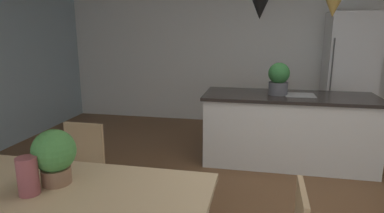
# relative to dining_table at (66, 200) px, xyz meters

# --- Properties ---
(wall_back_kitchen) EXTENTS (10.00, 0.12, 2.70)m
(wall_back_kitchen) POSITION_rel_dining_table_xyz_m (1.58, 4.45, 0.70)
(wall_back_kitchen) COLOR white
(wall_back_kitchen) RESTS_ON ground_plane
(dining_table) EXTENTS (1.80, 0.87, 0.72)m
(dining_table) POSITION_rel_dining_table_xyz_m (0.00, 0.00, 0.00)
(dining_table) COLOR #D1B284
(dining_table) RESTS_ON ground_plane
(chair_far_left) EXTENTS (0.41, 0.41, 0.87)m
(chair_far_left) POSITION_rel_dining_table_xyz_m (-0.40, 0.80, -0.18)
(chair_far_left) COLOR tan
(chair_far_left) RESTS_ON ground_plane
(kitchen_island) EXTENTS (2.14, 0.83, 0.91)m
(kitchen_island) POSITION_rel_dining_table_xyz_m (1.54, 2.53, -0.19)
(kitchen_island) COLOR silver
(kitchen_island) RESTS_ON ground_plane
(refrigerator) EXTENTS (0.75, 0.67, 1.98)m
(refrigerator) POSITION_rel_dining_table_xyz_m (2.58, 4.05, 0.34)
(refrigerator) COLOR silver
(refrigerator) RESTS_ON ground_plane
(pendant_over_island_main) EXTENTS (0.20, 0.20, 0.88)m
(pendant_over_island_main) POSITION_rel_dining_table_xyz_m (1.12, 2.53, 1.28)
(pendant_over_island_main) COLOR black
(pendant_over_island_aux) EXTENTS (0.19, 0.19, 0.86)m
(pendant_over_island_aux) POSITION_rel_dining_table_xyz_m (1.95, 2.53, 1.30)
(pendant_over_island_aux) COLOR black
(potted_plant_on_island) EXTENTS (0.26, 0.26, 0.40)m
(potted_plant_on_island) POSITION_rel_dining_table_xyz_m (1.39, 2.53, 0.45)
(potted_plant_on_island) COLOR #4C4C51
(potted_plant_on_island) RESTS_ON kitchen_island
(potted_plant_on_table) EXTENTS (0.27, 0.27, 0.36)m
(potted_plant_on_table) POSITION_rel_dining_table_xyz_m (-0.11, 0.08, 0.27)
(potted_plant_on_table) COLOR #8C664C
(potted_plant_on_table) RESTS_ON dining_table
(vase_on_dining_table) EXTENTS (0.12, 0.12, 0.24)m
(vase_on_dining_table) POSITION_rel_dining_table_xyz_m (-0.18, -0.09, 0.19)
(vase_on_dining_table) COLOR #994C51
(vase_on_dining_table) RESTS_ON dining_table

